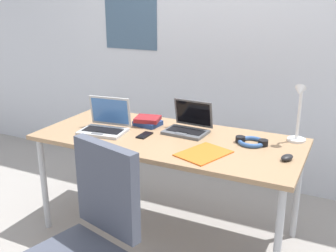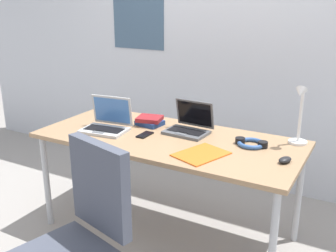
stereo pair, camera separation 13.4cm
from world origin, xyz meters
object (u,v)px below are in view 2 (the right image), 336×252
Objects in this scene: desk_lamp at (300,116)px; book_stack at (150,121)px; computer_mouse at (285,160)px; paper_folder_by_keyboard at (201,154)px; cell_phone at (145,135)px; headphones at (251,143)px; laptop_center at (107,124)px; laptop_front_left at (189,126)px.

desk_lamp reaches higher than book_stack.
computer_mouse is 0.49m from paper_folder_by_keyboard.
computer_mouse is 1.08m from book_stack.
cell_phone is at bearing 164.79° from paper_folder_by_keyboard.
headphones reaches higher than paper_folder_by_keyboard.
headphones is at bearing 167.41° from computer_mouse.
laptop_center reaches higher than laptop_front_left.
desk_lamp is 4.17× the size of computer_mouse.
headphones reaches higher than cell_phone.
computer_mouse is (0.72, -0.21, -0.03)m from laptop_front_left.
desk_lamp reaches higher than laptop_front_left.
book_stack is (-0.09, 0.22, 0.03)m from cell_phone.
laptop_front_left is 0.75m from computer_mouse.
book_stack reaches higher than computer_mouse.
book_stack is at bearing 178.16° from laptop_front_left.
desk_lamp is at bearing 111.93° from computer_mouse.
headphones is 0.69× the size of paper_folder_by_keyboard.
book_stack is at bearing 114.10° from cell_phone.
desk_lamp reaches higher than laptop_center.
desk_lamp reaches higher than computer_mouse.
paper_folder_by_keyboard is (-0.22, -0.30, -0.01)m from headphones.
book_stack is at bearing 50.94° from laptop_center.
paper_folder_by_keyboard is at bearing -126.08° from headphones.
computer_mouse is at bearing 1.39° from laptop_center.
laptop_center reaches higher than headphones.
laptop_center is 1.02m from headphones.
book_stack reaches higher than paper_folder_by_keyboard.
headphones is at bearing -4.72° from laptop_front_left.
laptop_center is at bearing 173.09° from paper_folder_by_keyboard.
headphones is 0.37m from paper_folder_by_keyboard.
book_stack reaches higher than cell_phone.
paper_folder_by_keyboard is at bearing -31.01° from book_stack.
cell_phone is 0.66× the size of book_stack.
headphones is (-0.26, 0.17, -0.00)m from computer_mouse.
paper_folder_by_keyboard is (0.58, -0.35, -0.03)m from book_stack.
cell_phone is 0.72m from headphones.
computer_mouse is 0.47× the size of book_stack.
headphones is at bearing 14.08° from cell_phone.
laptop_center is (-1.26, -0.36, -0.15)m from desk_lamp.
computer_mouse reaches higher than paper_folder_by_keyboard.
laptop_front_left is 1.48× the size of book_stack.
headphones is (0.47, -0.04, -0.03)m from laptop_front_left.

